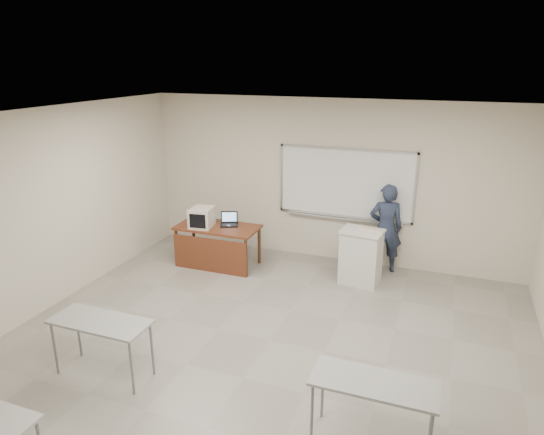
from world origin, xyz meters
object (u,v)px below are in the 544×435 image
at_px(podium, 361,257).
at_px(presenter, 386,228).
at_px(instructor_desk, 215,238).
at_px(mouse, 229,226).
at_px(keyboard, 372,229).
at_px(crt_monitor, 202,217).
at_px(whiteboard, 345,184).
at_px(laptop, 230,222).

relative_size(podium, presenter, 0.59).
distance_m(instructor_desk, mouse, 0.34).
bearing_deg(podium, instructor_desk, -167.79).
bearing_deg(keyboard, instructor_desk, -158.64).
xyz_separation_m(crt_monitor, mouse, (0.45, 0.17, -0.16)).
bearing_deg(whiteboard, crt_monitor, -154.12).
relative_size(crt_monitor, laptop, 1.42).
distance_m(mouse, presenter, 2.80).
relative_size(whiteboard, mouse, 26.37).
bearing_deg(keyboard, mouse, -161.69).
height_order(crt_monitor, keyboard, crt_monitor).
height_order(whiteboard, keyboard, whiteboard).
xyz_separation_m(instructor_desk, crt_monitor, (-0.25, -0.01, 0.37)).
distance_m(instructor_desk, laptop, 0.41).
bearing_deg(laptop, mouse, -104.86).
relative_size(whiteboard, podium, 2.62).
bearing_deg(crt_monitor, laptop, 24.97).
bearing_deg(keyboard, whiteboard, 143.93).
distance_m(laptop, keyboard, 2.57).
height_order(crt_monitor, mouse, crt_monitor).
xyz_separation_m(instructor_desk, laptop, (0.18, 0.27, 0.25)).
xyz_separation_m(whiteboard, laptop, (-1.92, -0.86, -0.68)).
bearing_deg(crt_monitor, presenter, 8.93).
xyz_separation_m(podium, mouse, (-2.40, -0.10, 0.29)).
distance_m(whiteboard, instructor_desk, 2.56).
xyz_separation_m(laptop, keyboard, (2.57, 0.08, 0.15)).
xyz_separation_m(whiteboard, instructor_desk, (-2.10, -1.13, -0.93)).
relative_size(podium, mouse, 10.07).
bearing_deg(mouse, whiteboard, 28.67).
bearing_deg(presenter, laptop, -0.59).
bearing_deg(whiteboard, laptop, -155.78).
height_order(instructor_desk, mouse, mouse).
xyz_separation_m(whiteboard, mouse, (-1.90, -0.97, -0.71)).
bearing_deg(laptop, podium, -23.16).
height_order(laptop, presenter, presenter).
bearing_deg(whiteboard, podium, -59.88).
height_order(instructor_desk, keyboard, keyboard).
height_order(whiteboard, instructor_desk, whiteboard).
xyz_separation_m(whiteboard, keyboard, (0.65, -0.78, -0.52)).
distance_m(podium, mouse, 2.42).
xyz_separation_m(podium, keyboard, (0.15, 0.08, 0.48)).
bearing_deg(keyboard, presenter, 90.06).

